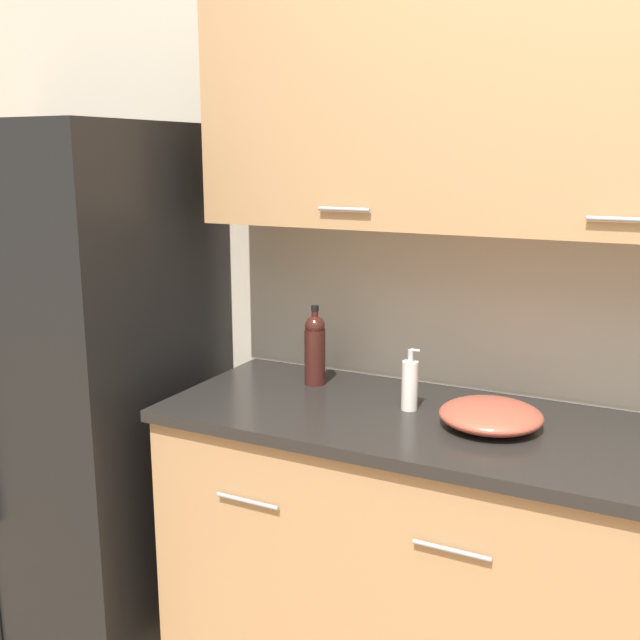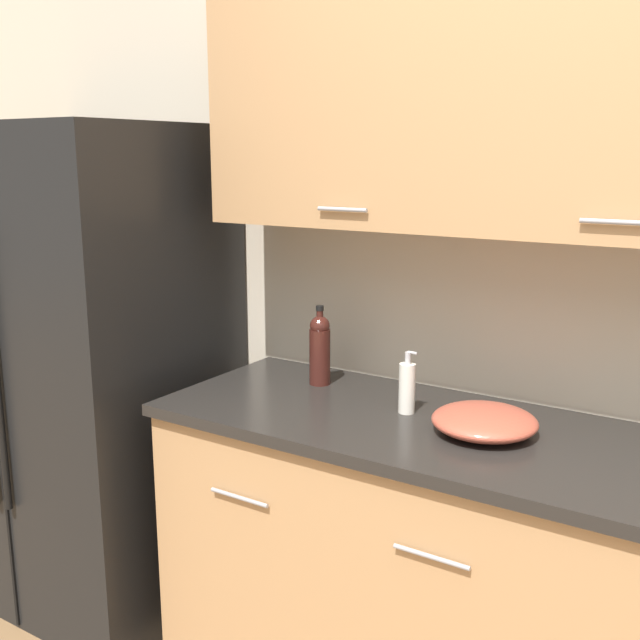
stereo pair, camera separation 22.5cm
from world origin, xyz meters
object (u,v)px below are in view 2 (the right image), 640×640
Objects in this scene: soap_dispenser at (407,387)px; wine_bottle at (320,348)px; refrigerator at (85,368)px; mixing_bowl at (484,421)px.

wine_bottle is at bearing 164.86° from soap_dispenser.
soap_dispenser is at bearing -15.14° from wine_bottle.
mixing_bowl is (1.54, 0.05, 0.08)m from refrigerator.
wine_bottle is 0.38m from soap_dispenser.
refrigerator is 0.95m from wine_bottle.
refrigerator is at bearing -177.97° from mixing_bowl.
refrigerator is 1.54m from mixing_bowl.
mixing_bowl is at bearing -12.63° from wine_bottle.
soap_dispenser is (0.36, -0.10, -0.04)m from wine_bottle.
mixing_bowl is at bearing -8.93° from soap_dispenser.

